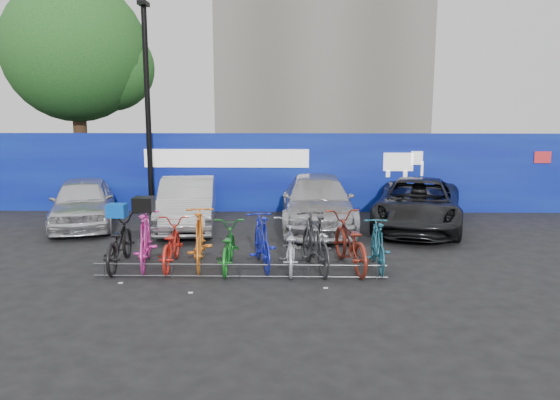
{
  "coord_description": "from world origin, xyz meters",
  "views": [
    {
      "loc": [
        0.97,
        -10.54,
        3.3
      ],
      "look_at": [
        0.71,
        2.0,
        1.07
      ],
      "focal_mm": 35.0,
      "sensor_mm": 36.0,
      "label": 1
    }
  ],
  "objects_px": {
    "bike_6": "(290,245)",
    "lamppost": "(148,104)",
    "bike_2": "(171,244)",
    "bike_3": "(200,238)",
    "bike_7": "(315,242)",
    "bike_rack": "(240,271)",
    "bike_1": "(145,239)",
    "bike_8": "(349,242)",
    "bike_9": "(378,245)",
    "bike_5": "(262,241)",
    "car_3": "(418,204)",
    "car_1": "(187,203)",
    "car_2": "(318,202)",
    "tree": "(82,54)",
    "car_0": "(83,202)",
    "bike_4": "(227,247)",
    "bike_0": "(119,242)"
  },
  "relations": [
    {
      "from": "lamppost",
      "to": "bike_6",
      "type": "xyz_separation_m",
      "value": [
        4.14,
        -5.34,
        -2.78
      ]
    },
    {
      "from": "bike_7",
      "to": "bike_rack",
      "type": "bearing_deg",
      "value": 9.4
    },
    {
      "from": "car_3",
      "to": "bike_5",
      "type": "xyz_separation_m",
      "value": [
        -3.97,
        -3.66,
        -0.1
      ]
    },
    {
      "from": "bike_5",
      "to": "bike_7",
      "type": "relative_size",
      "value": 0.95
    },
    {
      "from": "car_0",
      "to": "bike_0",
      "type": "bearing_deg",
      "value": -76.41
    },
    {
      "from": "lamppost",
      "to": "car_1",
      "type": "bearing_deg",
      "value": -50.45
    },
    {
      "from": "bike_4",
      "to": "lamppost",
      "type": "bearing_deg",
      "value": -62.92
    },
    {
      "from": "bike_1",
      "to": "bike_2",
      "type": "height_order",
      "value": "bike_1"
    },
    {
      "from": "lamppost",
      "to": "bike_1",
      "type": "height_order",
      "value": "lamppost"
    },
    {
      "from": "car_1",
      "to": "lamppost",
      "type": "bearing_deg",
      "value": 122.95
    },
    {
      "from": "tree",
      "to": "car_1",
      "type": "height_order",
      "value": "tree"
    },
    {
      "from": "bike_2",
      "to": "bike_8",
      "type": "bearing_deg",
      "value": 176.53
    },
    {
      "from": "tree",
      "to": "bike_3",
      "type": "distance_m",
      "value": 12.33
    },
    {
      "from": "bike_2",
      "to": "bike_5",
      "type": "relative_size",
      "value": 0.98
    },
    {
      "from": "car_1",
      "to": "bike_5",
      "type": "distance_m",
      "value": 4.16
    },
    {
      "from": "bike_2",
      "to": "bike_3",
      "type": "height_order",
      "value": "bike_3"
    },
    {
      "from": "car_2",
      "to": "bike_3",
      "type": "distance_m",
      "value": 4.54
    },
    {
      "from": "car_2",
      "to": "bike_6",
      "type": "bearing_deg",
      "value": -100.97
    },
    {
      "from": "bike_6",
      "to": "lamppost",
      "type": "bearing_deg",
      "value": -53.28
    },
    {
      "from": "car_0",
      "to": "bike_6",
      "type": "distance_m",
      "value": 6.76
    },
    {
      "from": "car_1",
      "to": "bike_1",
      "type": "bearing_deg",
      "value": -99.75
    },
    {
      "from": "bike_2",
      "to": "bike_9",
      "type": "height_order",
      "value": "bike_9"
    },
    {
      "from": "bike_2",
      "to": "bike_6",
      "type": "distance_m",
      "value": 2.42
    },
    {
      "from": "bike_1",
      "to": "bike_8",
      "type": "height_order",
      "value": "bike_1"
    },
    {
      "from": "bike_2",
      "to": "bike_rack",
      "type": "bearing_deg",
      "value": 149.75
    },
    {
      "from": "car_3",
      "to": "bike_1",
      "type": "bearing_deg",
      "value": -135.16
    },
    {
      "from": "bike_9",
      "to": "lamppost",
      "type": "bearing_deg",
      "value": -41.84
    },
    {
      "from": "car_3",
      "to": "bike_8",
      "type": "bearing_deg",
      "value": -106.11
    },
    {
      "from": "bike_3",
      "to": "bike_7",
      "type": "height_order",
      "value": "bike_3"
    },
    {
      "from": "lamppost",
      "to": "bike_7",
      "type": "relative_size",
      "value": 3.13
    },
    {
      "from": "tree",
      "to": "bike_1",
      "type": "height_order",
      "value": "tree"
    },
    {
      "from": "car_1",
      "to": "bike_3",
      "type": "distance_m",
      "value": 3.63
    },
    {
      "from": "bike_0",
      "to": "bike_8",
      "type": "relative_size",
      "value": 0.94
    },
    {
      "from": "bike_0",
      "to": "bike_9",
      "type": "height_order",
      "value": "bike_0"
    },
    {
      "from": "bike_rack",
      "to": "car_3",
      "type": "relative_size",
      "value": 1.19
    },
    {
      "from": "tree",
      "to": "bike_7",
      "type": "relative_size",
      "value": 4.0
    },
    {
      "from": "bike_1",
      "to": "bike_6",
      "type": "bearing_deg",
      "value": 168.47
    },
    {
      "from": "car_2",
      "to": "bike_8",
      "type": "xyz_separation_m",
      "value": [
        0.46,
        -3.8,
        -0.12
      ]
    },
    {
      "from": "bike_4",
      "to": "bike_0",
      "type": "bearing_deg",
      "value": -3.99
    },
    {
      "from": "bike_7",
      "to": "lamppost",
      "type": "bearing_deg",
      "value": -62.05
    },
    {
      "from": "bike_3",
      "to": "car_0",
      "type": "bearing_deg",
      "value": -50.92
    },
    {
      "from": "car_0",
      "to": "car_2",
      "type": "bearing_deg",
      "value": -15.48
    },
    {
      "from": "car_0",
      "to": "lamppost",
      "type": "bearing_deg",
      "value": 30.56
    },
    {
      "from": "bike_1",
      "to": "bike_3",
      "type": "xyz_separation_m",
      "value": [
        1.1,
        0.03,
        0.02
      ]
    },
    {
      "from": "tree",
      "to": "bike_7",
      "type": "distance_m",
      "value": 13.75
    },
    {
      "from": "car_2",
      "to": "bike_6",
      "type": "relative_size",
      "value": 2.49
    },
    {
      "from": "car_0",
      "to": "bike_7",
      "type": "relative_size",
      "value": 1.99
    },
    {
      "from": "lamppost",
      "to": "bike_7",
      "type": "bearing_deg",
      "value": -49.29
    },
    {
      "from": "car_0",
      "to": "bike_4",
      "type": "relative_size",
      "value": 2.19
    },
    {
      "from": "bike_7",
      "to": "car_2",
      "type": "bearing_deg",
      "value": -106.08
    }
  ]
}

